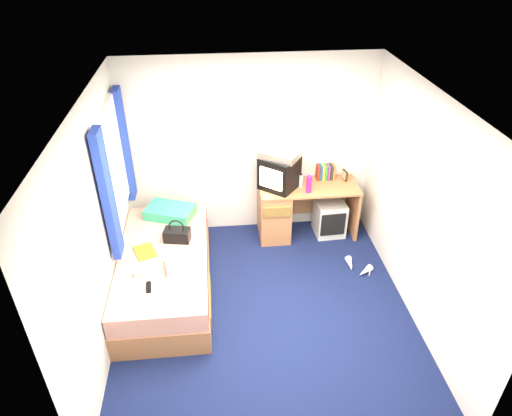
{
  "coord_description": "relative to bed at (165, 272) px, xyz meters",
  "views": [
    {
      "loc": [
        -0.47,
        -3.64,
        3.71
      ],
      "look_at": [
        -0.03,
        0.7,
        0.92
      ],
      "focal_mm": 32.0,
      "sensor_mm": 36.0,
      "label": 1
    }
  ],
  "objects": [
    {
      "name": "desk",
      "position": [
        1.57,
        0.98,
        0.14
      ],
      "size": [
        1.3,
        0.55,
        0.75
      ],
      "color": "#AE7348",
      "rests_on": "ground"
    },
    {
      "name": "book_row",
      "position": [
        2.1,
        1.14,
        0.58
      ],
      "size": [
        0.24,
        0.13,
        0.2
      ],
      "color": "maroon",
      "rests_on": "desk"
    },
    {
      "name": "handbag",
      "position": [
        0.16,
        0.23,
        0.35
      ],
      "size": [
        0.32,
        0.22,
        0.28
      ],
      "rotation": [
        0.0,
        0.0,
        -0.19
      ],
      "color": "black",
      "rests_on": "bed"
    },
    {
      "name": "ground",
      "position": [
        1.1,
        -0.46,
        -0.27
      ],
      "size": [
        3.4,
        3.4,
        0.0
      ],
      "primitive_type": "plane",
      "color": "#0C1438",
      "rests_on": "ground"
    },
    {
      "name": "colour_swatch_fan",
      "position": [
        0.12,
        -0.62,
        0.28
      ],
      "size": [
        0.19,
        0.2,
        0.01
      ],
      "primitive_type": "cube",
      "rotation": [
        0.0,
        0.0,
        -0.85
      ],
      "color": "yellow",
      "rests_on": "bed"
    },
    {
      "name": "pillow",
      "position": [
        0.05,
        0.75,
        0.34
      ],
      "size": [
        0.67,
        0.55,
        0.13
      ],
      "primitive_type": "cube",
      "rotation": [
        0.0,
        0.0,
        -0.36
      ],
      "color": "teal",
      "rests_on": "bed"
    },
    {
      "name": "picture_frame",
      "position": [
        2.35,
        1.08,
        0.55
      ],
      "size": [
        0.04,
        0.12,
        0.14
      ],
      "primitive_type": "cube",
      "rotation": [
        0.0,
        0.0,
        0.21
      ],
      "color": "black",
      "rests_on": "desk"
    },
    {
      "name": "pink_water_bottle",
      "position": [
        1.8,
        0.81,
        0.59
      ],
      "size": [
        0.09,
        0.09,
        0.22
      ],
      "primitive_type": "cylinder",
      "rotation": [
        0.0,
        0.0,
        0.33
      ],
      "color": "#C51B75",
      "rests_on": "desk"
    },
    {
      "name": "vcr",
      "position": [
        1.45,
        0.98,
        0.95
      ],
      "size": [
        0.57,
        0.53,
        0.09
      ],
      "primitive_type": "cube",
      "rotation": [
        0.0,
        0.0,
        -0.58
      ],
      "color": "silver",
      "rests_on": "crt_tv"
    },
    {
      "name": "bed",
      "position": [
        0.0,
        0.0,
        0.0
      ],
      "size": [
        1.01,
        2.0,
        0.54
      ],
      "color": "#AE7348",
      "rests_on": "ground"
    },
    {
      "name": "aerosol_can",
      "position": [
        1.73,
        0.96,
        0.57
      ],
      "size": [
        0.06,
        0.06,
        0.17
      ],
      "primitive_type": "cylinder",
      "rotation": [
        0.0,
        0.0,
        -0.32
      ],
      "color": "silver",
      "rests_on": "desk"
    },
    {
      "name": "magazine",
      "position": [
        -0.2,
        0.04,
        0.28
      ],
      "size": [
        0.3,
        0.34,
        0.01
      ],
      "primitive_type": "cube",
      "rotation": [
        0.0,
        0.0,
        0.37
      ],
      "color": "yellow",
      "rests_on": "bed"
    },
    {
      "name": "window_assembly",
      "position": [
        -0.45,
        0.44,
        1.15
      ],
      "size": [
        0.11,
        1.42,
        1.4
      ],
      "color": "silver",
      "rests_on": "room_shell"
    },
    {
      "name": "remote_control",
      "position": [
        -0.1,
        -0.55,
        0.28
      ],
      "size": [
        0.06,
        0.16,
        0.02
      ],
      "primitive_type": "cube",
      "rotation": [
        0.0,
        0.0,
        0.09
      ],
      "color": "black",
      "rests_on": "bed"
    },
    {
      "name": "storage_cube",
      "position": [
        2.16,
        0.95,
        -0.03
      ],
      "size": [
        0.41,
        0.41,
        0.48
      ],
      "primitive_type": "cube",
      "rotation": [
        0.0,
        0.0,
        0.05
      ],
      "color": "silver",
      "rests_on": "ground"
    },
    {
      "name": "towel",
      "position": [
        0.22,
        -0.26,
        0.33
      ],
      "size": [
        0.36,
        0.32,
        0.11
      ],
      "primitive_type": "cube",
      "rotation": [
        0.0,
        0.0,
        0.17
      ],
      "color": "silver",
      "rests_on": "bed"
    },
    {
      "name": "white_heels",
      "position": [
        2.33,
        0.11,
        -0.23
      ],
      "size": [
        0.31,
        0.37,
        0.09
      ],
      "color": "white",
      "rests_on": "ground"
    },
    {
      "name": "water_bottle",
      "position": [
        -0.18,
        -0.31,
        0.31
      ],
      "size": [
        0.21,
        0.16,
        0.07
      ],
      "primitive_type": "cylinder",
      "rotation": [
        0.0,
        1.57,
        0.55
      ],
      "color": "silver",
      "rests_on": "bed"
    },
    {
      "name": "room_shell",
      "position": [
        1.1,
        -0.46,
        1.18
      ],
      "size": [
        3.4,
        3.4,
        3.4
      ],
      "color": "white",
      "rests_on": "ground"
    },
    {
      "name": "crt_tv",
      "position": [
        1.45,
        0.98,
        0.7
      ],
      "size": [
        0.58,
        0.58,
        0.43
      ],
      "rotation": [
        0.0,
        0.0,
        -0.68
      ],
      "color": "black",
      "rests_on": "desk"
    }
  ]
}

